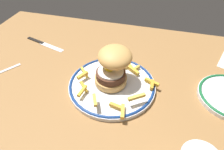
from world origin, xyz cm
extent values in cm
cube|color=olive|center=(0.00, 0.00, -2.00)|extent=(125.16, 86.78, 4.00)
cylinder|color=silver|center=(-4.59, 4.06, 0.60)|extent=(25.33, 25.33, 1.20)
torus|color=navy|center=(-4.59, 4.06, 1.20)|extent=(24.93, 24.93, 0.80)
cylinder|color=tan|center=(-5.05, 4.43, 2.50)|extent=(9.32, 9.32, 1.80)
cylinder|color=#4A2B1C|center=(-5.05, 4.43, 4.37)|extent=(8.41, 8.41, 1.94)
cylinder|color=white|center=(-5.05, 4.43, 5.59)|extent=(7.32, 7.32, 0.50)
ellipsoid|color=yellow|center=(-5.55, 4.79, 6.26)|extent=(2.60, 2.60, 1.40)
ellipsoid|color=tan|center=(-4.29, 6.06, 9.65)|extent=(11.92, 12.23, 5.53)
cube|color=gold|center=(-13.95, 6.05, 1.97)|extent=(3.67, 3.99, 0.73)
cube|color=gold|center=(-1.16, -4.48, 2.05)|extent=(3.79, 1.64, 0.90)
cube|color=gold|center=(-11.23, -2.26, 2.73)|extent=(1.35, 4.36, 0.75)
cube|color=gold|center=(0.78, -5.66, 2.06)|extent=(1.67, 4.35, 0.93)
cube|color=gold|center=(-1.64, 13.51, 1.96)|extent=(2.57, 2.83, 0.72)
cube|color=gold|center=(-6.55, -5.30, 3.70)|extent=(2.40, 3.86, 0.84)
cube|color=gold|center=(6.75, 5.82, 2.07)|extent=(1.02, 3.54, 0.94)
cube|color=gold|center=(3.48, -1.53, 3.77)|extent=(4.37, 3.52, 0.87)
cube|color=gold|center=(-11.74, 0.45, 1.97)|extent=(3.47, 3.66, 0.73)
cube|color=gold|center=(0.66, 10.51, 2.09)|extent=(3.76, 3.18, 0.99)
cube|color=gold|center=(-1.77, 11.91, 1.95)|extent=(3.51, 1.92, 0.71)
cube|color=gold|center=(-13.37, 3.46, 2.98)|extent=(2.61, 3.69, 0.92)
cube|color=gold|center=(1.00, 11.84, 2.00)|extent=(2.38, 3.15, 0.79)
cube|color=gold|center=(-8.53, 14.27, 2.05)|extent=(2.73, 3.92, 0.90)
cube|color=gold|center=(6.58, 6.89, 2.04)|extent=(4.45, 2.47, 0.88)
cube|color=silver|center=(-39.96, 2.10, 0.18)|extent=(6.46, 8.83, 0.36)
cube|color=black|center=(-40.25, 20.81, 0.30)|extent=(8.02, 3.36, 0.70)
cube|color=silver|center=(-32.08, 18.46, 0.20)|extent=(11.07, 4.77, 0.24)
camera|label=1|loc=(6.32, -36.20, 41.53)|focal=31.83mm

